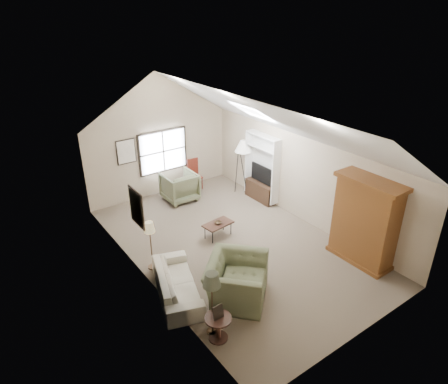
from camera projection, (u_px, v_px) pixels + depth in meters
room_shell at (234, 128)px, 9.30m from camera, size 5.01×8.01×4.00m
window at (163, 151)px, 13.02m from camera, size 1.72×0.08×1.42m
skylight at (253, 112)px, 10.64m from camera, size 0.80×1.20×0.52m
wall_art at (131, 178)px, 10.38m from camera, size 1.97×3.71×0.88m
armoire at (365, 221)px, 9.61m from camera, size 0.60×1.50×2.20m
tv_alcove at (262, 167)px, 12.60m from camera, size 0.32×1.30×2.10m
media_console at (260, 191)px, 12.96m from camera, size 0.34×1.18×0.60m
tv_panel at (261, 174)px, 12.69m from camera, size 0.05×0.90×0.55m
sofa at (177, 283)px, 8.78m from camera, size 1.43×2.23×0.61m
armchair_near at (236, 280)px, 8.62m from camera, size 1.87×1.86×0.92m
armchair_far at (180, 186)px, 12.89m from camera, size 1.02×1.05×0.94m
coffee_table at (218, 230)px, 10.96m from camera, size 0.87×0.55×0.42m
bowl at (218, 223)px, 10.86m from camera, size 0.22×0.22×0.05m
side_table at (218, 328)px, 7.63m from camera, size 0.66×0.66×0.52m
side_chair at (195, 174)px, 13.65m from camera, size 0.45×0.45×1.04m
tripod_lamp at (243, 167)px, 13.20m from camera, size 0.66×0.66×1.86m
dark_lamp at (212, 303)px, 7.57m from camera, size 0.44×0.44×1.45m
tan_lamp at (151, 245)px, 9.50m from camera, size 0.33×0.33×1.30m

